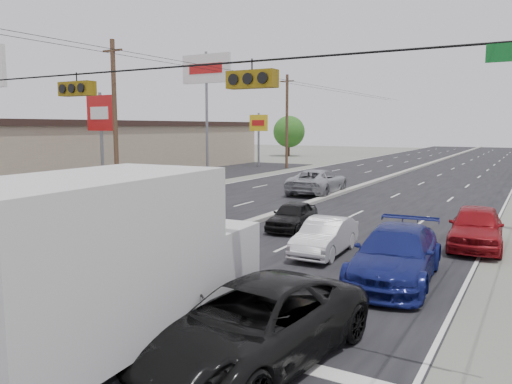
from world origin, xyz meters
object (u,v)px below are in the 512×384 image
Objects in this scene: black_suv at (254,325)px; oncoming_near at (179,203)px; utility_pole_left_c at (287,121)px; oncoming_far at (318,182)px; tan_sedan at (69,298)px; tree_left_far at (289,132)px; queue_car_e at (476,227)px; queue_car_a at (292,216)px; pole_sign_far at (259,127)px; utility_pole_left_b at (115,117)px; red_sedan at (176,246)px; queue_car_b at (325,237)px; box_truck at (114,268)px; queue_car_d at (396,255)px; pole_sign_mid at (101,118)px; pole_sign_billboard at (206,77)px.

black_suv is 15.95m from oncoming_near.
oncoming_far is (11.10, -17.71, -4.28)m from utility_pole_left_c.
utility_pole_left_c reaches higher than tan_sedan.
tree_left_far reaches higher than queue_car_e.
queue_car_e reaches higher than queue_car_a.
pole_sign_far is 46.01m from tan_sedan.
utility_pole_left_b reaches higher than red_sedan.
queue_car_b is at bearing 109.99° from black_suv.
black_suv is (2.26, 1.36, -1.13)m from box_truck.
tree_left_far is 59.08m from queue_car_b.
queue_car_d reaches higher than red_sedan.
utility_pole_left_c is 2.17× the size of queue_car_e.
tree_left_far is 58.11m from queue_car_e.
tree_left_far is 1.33× the size of queue_car_e.
pole_sign_mid is 1.37× the size of oncoming_near.
tan_sedan is 1.13× the size of queue_car_d.
box_truck reaches higher than tan_sedan.
red_sedan is 1.05× the size of queue_car_b.
black_suv is at bearing -35.16° from red_sedan.
black_suv is 1.43× the size of queue_car_b.
pole_sign_billboard reaches higher than box_truck.
pole_sign_billboard reaches higher than utility_pole_left_c.
queue_car_d is at bearing -54.97° from pole_sign_far.
black_suv is at bearing -79.54° from queue_car_b.
queue_car_a is 11.98m from oncoming_far.
queue_car_a is at bearing 96.41° from tan_sedan.
box_truck is at bearing -116.94° from queue_car_d.
tan_sedan is at bearing -67.96° from tree_left_far.
queue_car_e is at bearing 131.80° from oncoming_far.
pole_sign_billboard is 1.48× the size of box_truck.
queue_car_e is (7.39, 0.45, 0.17)m from queue_car_a.
tree_left_far is 1.20× the size of oncoming_near.
utility_pole_left_c is 3.57m from pole_sign_far.
utility_pole_left_b reaches higher than pole_sign_mid.
red_sedan is 0.88× the size of queue_car_e.
box_truck is at bearing -44.82° from utility_pole_left_b.
queue_car_a is (18.21, -29.13, -3.80)m from pole_sign_far.
queue_car_a is at bearing -63.77° from tree_left_far.
tan_sedan reaches higher than queue_car_b.
oncoming_far is (-3.61, 11.42, 0.21)m from queue_car_a.
box_truck is 1.83× the size of red_sedan.
red_sedan is 7.09m from queue_car_a.
pole_sign_far reaches higher than oncoming_near.
utility_pole_left_c is 36.46m from queue_car_e.
queue_car_e is (1.56, 5.61, -0.00)m from queue_car_d.
tan_sedan is 14.36m from oncoming_near.
black_suv is at bearing -38.98° from utility_pole_left_b.
tan_sedan is 1.20× the size of oncoming_near.
pole_sign_billboard is 12.89m from pole_sign_far.
tan_sedan is at bearing 120.69° from oncoming_near.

